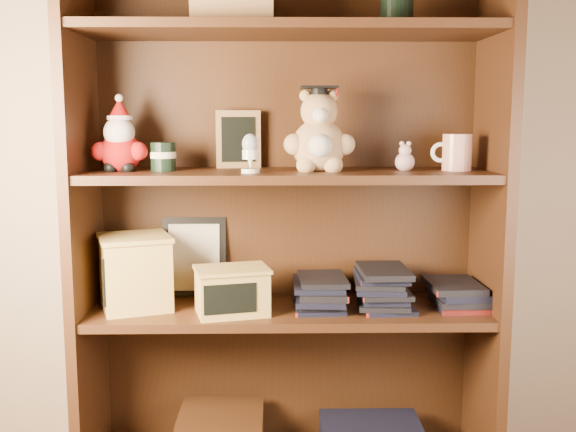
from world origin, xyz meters
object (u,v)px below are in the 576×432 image
treats_box (135,272)px  teacher_mug (456,152)px  bookcase (287,227)px  grad_teddy_bear (319,138)px

treats_box → teacher_mug: bearing=0.1°
bookcase → treats_box: (-0.44, -0.05, -0.12)m
bookcase → grad_teddy_bear: 0.28m
bookcase → grad_teddy_bear: bearing=-32.8°
bookcase → grad_teddy_bear: bookcase is taller
grad_teddy_bear → treats_box: (-0.53, 0.01, -0.38)m
bookcase → treats_box: 0.46m
treats_box → grad_teddy_bear: bearing=-0.7°
grad_teddy_bear → teacher_mug: (0.39, 0.01, -0.04)m
grad_teddy_bear → treats_box: grad_teddy_bear is taller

